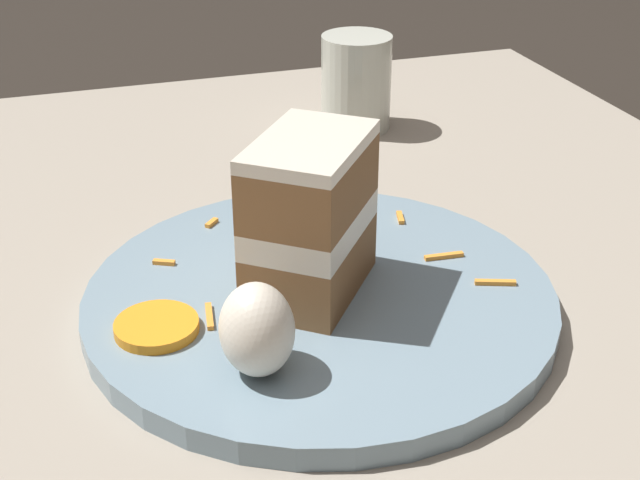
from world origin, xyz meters
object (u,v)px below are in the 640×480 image
(drinking_glass, at_px, (356,89))
(cream_dollop, at_px, (257,330))
(cake_slice, at_px, (315,217))
(orange_garnish, at_px, (157,327))
(plate, at_px, (320,299))

(drinking_glass, bearing_deg, cream_dollop, 152.61)
(cake_slice, xyz_separation_m, orange_garnish, (-0.02, 0.11, -0.05))
(orange_garnish, relative_size, drinking_glass, 0.56)
(plate, bearing_deg, orange_garnish, 98.15)
(cream_dollop, distance_m, orange_garnish, 0.08)
(orange_garnish, xyz_separation_m, drinking_glass, (0.32, -0.24, 0.02))
(plate, relative_size, orange_garnish, 6.00)
(cream_dollop, bearing_deg, plate, -39.69)
(plate, relative_size, drinking_glass, 3.36)
(drinking_glass, bearing_deg, plate, 156.03)
(cream_dollop, bearing_deg, orange_garnish, 40.48)
(cake_slice, xyz_separation_m, drinking_glass, (0.30, -0.14, -0.03))
(plate, relative_size, cake_slice, 2.76)
(orange_garnish, bearing_deg, cake_slice, -80.15)
(plate, height_order, orange_garnish, orange_garnish)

